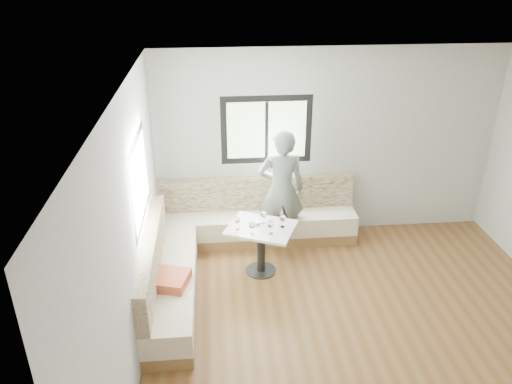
# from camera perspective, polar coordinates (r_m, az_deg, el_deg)

# --- Properties ---
(room) EXTENTS (5.01, 5.01, 2.81)m
(room) POSITION_cam_1_polar(r_m,az_deg,el_deg) (5.22, 13.17, -3.78)
(room) COLOR brown
(room) RESTS_ON ground
(banquette) EXTENTS (2.90, 2.80, 0.95)m
(banquette) POSITION_cam_1_polar(r_m,az_deg,el_deg) (6.85, -3.87, -5.93)
(banquette) COLOR olive
(banquette) RESTS_ON ground
(table) EXTENTS (1.04, 0.94, 0.69)m
(table) POSITION_cam_1_polar(r_m,az_deg,el_deg) (6.61, 0.59, -5.29)
(table) COLOR black
(table) RESTS_ON ground
(person) EXTENTS (0.67, 0.45, 1.80)m
(person) POSITION_cam_1_polar(r_m,az_deg,el_deg) (7.04, 2.91, 0.25)
(person) COLOR slate
(person) RESTS_ON ground
(olive_ramekin) EXTENTS (0.10, 0.10, 0.04)m
(olive_ramekin) POSITION_cam_1_polar(r_m,az_deg,el_deg) (6.57, 0.07, -3.54)
(olive_ramekin) COLOR white
(olive_ramekin) RESTS_ON table
(wine_glass_a) EXTENTS (0.08, 0.08, 0.18)m
(wine_glass_a) POSITION_cam_1_polar(r_m,az_deg,el_deg) (6.41, -2.20, -3.25)
(wine_glass_a) COLOR white
(wine_glass_a) RESTS_ON table
(wine_glass_b) EXTENTS (0.08, 0.08, 0.18)m
(wine_glass_b) POSITION_cam_1_polar(r_m,az_deg,el_deg) (6.29, -0.42, -3.82)
(wine_glass_b) COLOR white
(wine_glass_b) RESTS_ON table
(wine_glass_c) EXTENTS (0.08, 0.08, 0.18)m
(wine_glass_c) POSITION_cam_1_polar(r_m,az_deg,el_deg) (6.30, 1.67, -3.76)
(wine_glass_c) COLOR white
(wine_glass_c) RESTS_ON table
(wine_glass_d) EXTENTS (0.08, 0.08, 0.18)m
(wine_glass_d) POSITION_cam_1_polar(r_m,az_deg,el_deg) (6.54, 0.85, -2.57)
(wine_glass_d) COLOR white
(wine_glass_d) RESTS_ON table
(wine_glass_e) EXTENTS (0.08, 0.08, 0.18)m
(wine_glass_e) POSITION_cam_1_polar(r_m,az_deg,el_deg) (6.46, 3.07, -3.00)
(wine_glass_e) COLOR white
(wine_glass_e) RESTS_ON table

